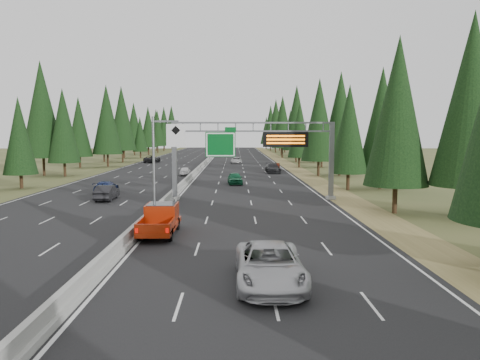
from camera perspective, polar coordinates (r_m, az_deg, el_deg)
road at (r=92.51m, az=-4.61°, el=1.54°), size 32.00×260.00×0.08m
shoulder_right at (r=92.98m, az=6.40°, el=1.54°), size 3.60×260.00×0.06m
shoulder_left at (r=95.42m, az=-15.34°, el=1.47°), size 3.60×260.00×0.06m
median_barrier at (r=92.48m, az=-4.62°, el=1.77°), size 0.70×260.00×0.85m
sign_gantry at (r=47.01m, az=2.40°, el=3.91°), size 16.75×0.98×7.80m
hov_sign_pole at (r=37.52m, az=-9.62°, el=2.55°), size 2.80×0.50×8.00m
tree_row_right at (r=94.18m, az=8.90°, el=7.10°), size 11.41×239.30×18.80m
tree_row_left at (r=94.50m, az=-18.33°, el=6.84°), size 11.85×240.59×18.56m
silver_minivan at (r=20.91m, az=3.65°, el=-10.33°), size 2.98×6.41×1.78m
red_pickup at (r=31.70m, az=-9.61°, el=-4.52°), size 2.13×5.97×1.95m
car_ahead_green at (r=61.54m, az=-0.62°, el=0.22°), size 2.15×4.67×1.55m
car_ahead_dkred at (r=84.84m, az=4.41°, el=1.62°), size 1.63×3.94×1.27m
car_ahead_dkgrey at (r=79.10m, az=4.01°, el=1.44°), size 2.37×5.55×1.60m
car_ahead_white at (r=103.58m, az=-0.45°, el=2.41°), size 2.37×5.03×1.39m
car_ahead_far at (r=138.70m, az=-2.67°, el=3.26°), size 1.86×4.46×1.51m
car_onc_near at (r=48.68m, az=-15.95°, el=-1.49°), size 1.68×4.59×1.50m
car_onc_blue at (r=54.55m, az=-16.01°, el=-0.81°), size 1.92×4.69×1.36m
car_onc_white at (r=75.00m, az=-6.70°, el=1.10°), size 1.61×4.00×1.36m
car_onc_far at (r=109.04m, az=-10.67°, el=2.54°), size 3.28×6.10×1.63m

